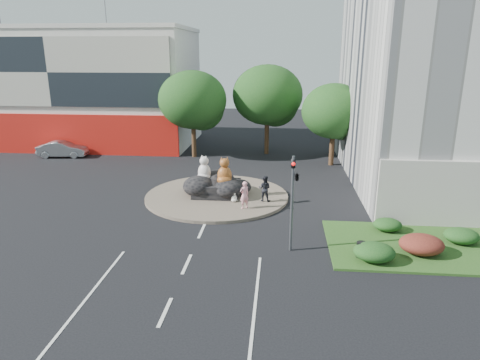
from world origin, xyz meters
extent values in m
plane|color=black|center=(0.00, 0.00, 0.00)|extent=(120.00, 120.00, 0.00)
cylinder|color=brown|center=(0.00, 10.00, 0.10)|extent=(10.00, 10.00, 0.20)
cube|color=silver|center=(-18.00, 28.00, 6.00)|extent=(25.00, 12.00, 12.00)
cube|color=red|center=(-18.00, 21.95, 2.00)|extent=(25.00, 0.30, 4.00)
cube|color=#B2AD9E|center=(-18.00, 21.90, 8.00)|extent=(24.00, 0.15, 6.50)
cube|color=silver|center=(-18.00, 28.00, 12.20)|extent=(25.20, 12.20, 0.40)
cylinder|color=#595B60|center=(-15.00, 30.00, 14.90)|extent=(0.10, 0.10, 5.00)
cube|color=#1B4617|center=(12.00, 3.00, 0.06)|extent=(10.00, 6.00, 0.12)
cylinder|color=#382314|center=(-4.00, 22.00, 1.87)|extent=(0.44, 0.44, 3.74)
ellipsoid|color=#133D17|center=(-4.00, 22.00, 5.53)|extent=(6.46, 6.46, 5.49)
sphere|color=#133D17|center=(-3.20, 22.50, 4.68)|extent=(4.25, 4.25, 4.25)
sphere|color=#133D17|center=(-4.70, 21.70, 4.93)|extent=(3.74, 3.74, 3.74)
cylinder|color=#382314|center=(3.00, 24.00, 1.98)|extent=(0.44, 0.44, 3.96)
ellipsoid|color=#133D17|center=(3.00, 24.00, 5.85)|extent=(6.84, 6.84, 5.81)
sphere|color=#133D17|center=(3.80, 24.50, 4.95)|extent=(4.50, 4.50, 4.50)
sphere|color=#133D17|center=(2.30, 23.70, 5.22)|extent=(3.96, 3.96, 3.96)
cylinder|color=#382314|center=(9.00, 20.00, 1.65)|extent=(0.44, 0.44, 3.30)
ellipsoid|color=#133D17|center=(9.00, 20.00, 4.88)|extent=(5.70, 5.70, 4.84)
sphere|color=#133D17|center=(9.80, 20.50, 4.12)|extent=(3.75, 3.75, 3.75)
sphere|color=#133D17|center=(8.30, 19.70, 4.35)|extent=(3.30, 3.30, 3.30)
ellipsoid|color=#133D17|center=(9.00, 1.00, 0.57)|extent=(2.00, 1.60, 0.90)
ellipsoid|color=#501715|center=(11.50, 2.00, 0.61)|extent=(2.20, 1.76, 0.99)
ellipsoid|color=#133D17|center=(14.00, 3.50, 0.53)|extent=(1.80, 1.44, 0.81)
ellipsoid|color=#133D17|center=(10.50, 4.80, 0.48)|extent=(1.60, 1.28, 0.72)
cylinder|color=#595B60|center=(5.00, 2.00, 2.50)|extent=(0.14, 0.14, 5.00)
imported|color=black|center=(5.00, 2.00, 4.20)|extent=(0.21, 0.26, 1.30)
imported|color=black|center=(5.20, 2.00, 4.00)|extent=(0.26, 1.24, 0.50)
sphere|color=red|center=(5.00, 1.82, 4.65)|extent=(0.18, 0.18, 0.18)
cylinder|color=#595B60|center=(13.00, 8.00, 4.00)|extent=(0.18, 0.18, 8.00)
cylinder|color=#595B60|center=(12.00, 8.00, 8.00)|extent=(2.00, 0.12, 0.12)
cube|color=silver|center=(11.00, 8.00, 7.90)|extent=(0.50, 0.22, 0.12)
imported|color=pink|center=(2.16, 7.47, 1.10)|extent=(0.78, 0.74, 1.80)
imported|color=black|center=(3.39, 8.99, 1.07)|extent=(0.96, 0.82, 1.75)
imported|color=#95979C|center=(-16.74, 20.65, 0.77)|extent=(4.83, 2.09, 1.54)
cylinder|color=black|center=(8.45, 1.35, 0.51)|extent=(0.58, 0.58, 0.78)
camera|label=1|loc=(4.31, -18.27, 9.79)|focal=32.00mm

